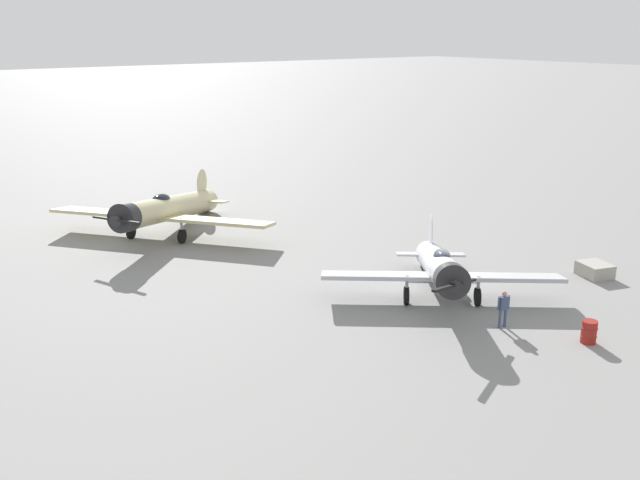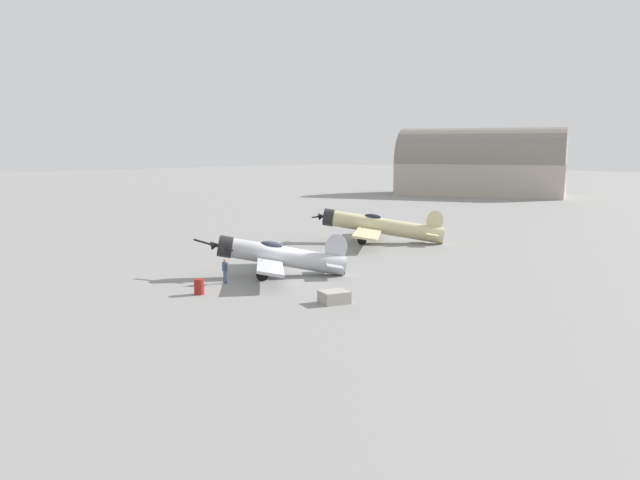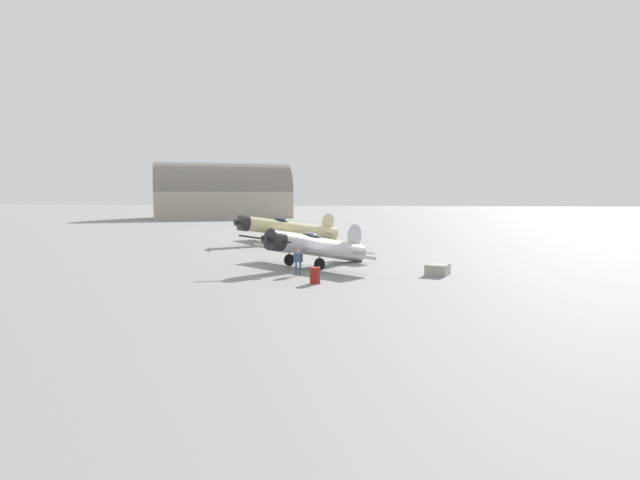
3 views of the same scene
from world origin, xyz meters
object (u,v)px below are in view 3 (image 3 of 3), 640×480
airplane_foreground (315,247)px  airplane_mid_apron (286,229)px  ground_crew_mechanic (298,260)px  fuel_drum (315,275)px  equipment_crate (438,270)px

airplane_foreground → airplane_mid_apron: 17.45m
airplane_foreground → ground_crew_mechanic: bearing=32.9°
airplane_foreground → fuel_drum: 7.02m
ground_crew_mechanic → fuel_drum: size_ratio=1.73×
airplane_foreground → ground_crew_mechanic: size_ratio=5.99×
airplane_mid_apron → fuel_drum: bearing=68.4°
ground_crew_mechanic → airplane_foreground: bearing=3.4°
airplane_foreground → airplane_mid_apron: (-5.81, 16.45, 0.13)m
equipment_crate → ground_crew_mechanic: bearing=-171.0°
airplane_mid_apron → equipment_crate: 23.61m
airplane_mid_apron → equipment_crate: bearing=87.8°
ground_crew_mechanic → fuel_drum: 3.34m
ground_crew_mechanic → fuel_drum: (1.55, -2.92, -0.49)m
airplane_foreground → equipment_crate: airplane_foreground is taller
airplane_mid_apron → fuel_drum: size_ratio=13.02×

